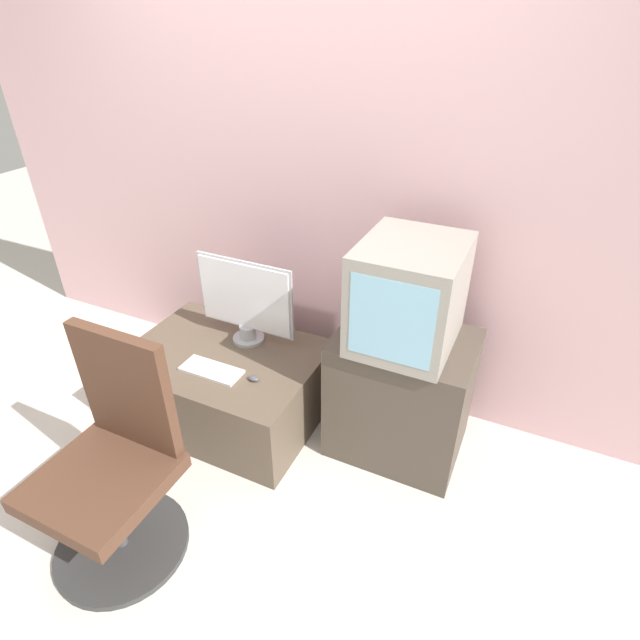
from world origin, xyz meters
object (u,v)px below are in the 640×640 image
(keyboard, at_px, (211,370))
(book, at_px, (112,407))
(office_chair, at_px, (115,472))
(main_monitor, at_px, (246,301))
(crt_tv, at_px, (409,295))
(cardboard_box_lower, at_px, (130,371))
(mouse, at_px, (254,378))

(keyboard, xyz_separation_m, book, (-0.68, -0.13, -0.42))
(keyboard, bearing_deg, office_chair, -87.68)
(main_monitor, distance_m, crt_tv, 0.93)
(cardboard_box_lower, bearing_deg, mouse, -4.57)
(book, bearing_deg, cardboard_box_lower, 104.27)
(keyboard, height_order, mouse, mouse)
(main_monitor, xyz_separation_m, office_chair, (0.01, -1.04, -0.26))
(mouse, xyz_separation_m, book, (-0.92, -0.15, -0.42))
(cardboard_box_lower, bearing_deg, book, -75.73)
(crt_tv, height_order, book, crt_tv)
(crt_tv, xyz_separation_m, office_chair, (-0.88, -1.02, -0.52))
(keyboard, distance_m, office_chair, 0.71)
(office_chair, distance_m, book, 1.00)
(mouse, distance_m, crt_tv, 0.89)
(main_monitor, relative_size, cardboard_box_lower, 2.08)
(office_chair, height_order, cardboard_box_lower, office_chair)
(main_monitor, xyz_separation_m, crt_tv, (0.89, -0.02, 0.26))
(mouse, height_order, office_chair, office_chair)
(crt_tv, distance_m, office_chair, 1.45)
(mouse, bearing_deg, office_chair, -105.80)
(crt_tv, relative_size, office_chair, 0.52)
(keyboard, xyz_separation_m, office_chair, (0.03, -0.71, -0.02))
(crt_tv, height_order, cardboard_box_lower, crt_tv)
(crt_tv, xyz_separation_m, book, (-1.59, -0.44, -0.92))
(office_chair, relative_size, cardboard_box_lower, 3.62)
(keyboard, relative_size, book, 1.58)
(mouse, relative_size, cardboard_box_lower, 0.21)
(main_monitor, height_order, book, main_monitor)
(office_chair, height_order, book, office_chair)
(keyboard, relative_size, office_chair, 0.33)
(keyboard, distance_m, mouse, 0.24)
(crt_tv, bearing_deg, cardboard_box_lower, -172.78)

